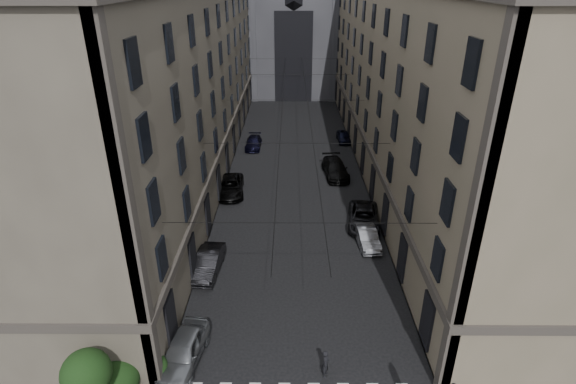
{
  "coord_description": "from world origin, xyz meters",
  "views": [
    {
      "loc": [
        -0.48,
        -9.85,
        18.83
      ],
      "look_at": [
        -0.6,
        11.64,
        8.45
      ],
      "focal_mm": 28.0,
      "sensor_mm": 36.0,
      "label": 1
    }
  ],
  "objects_px": {
    "car_right_midnear": "(364,217)",
    "car_right_far": "(344,137)",
    "car_right_near": "(367,237)",
    "car_left_far": "(253,143)",
    "car_left_near": "(184,350)",
    "car_left_midnear": "(208,263)",
    "pedestrian": "(326,364)",
    "car_left_midfar": "(230,186)",
    "car_right_midfar": "(335,169)"
  },
  "relations": [
    {
      "from": "car_right_midnear",
      "to": "car_right_far",
      "type": "distance_m",
      "value": 21.06
    },
    {
      "from": "car_right_midnear",
      "to": "car_right_near",
      "type": "bearing_deg",
      "value": -86.52
    },
    {
      "from": "car_right_midnear",
      "to": "car_left_far",
      "type": "bearing_deg",
      "value": 126.65
    },
    {
      "from": "car_left_near",
      "to": "car_right_near",
      "type": "relative_size",
      "value": 1.14
    },
    {
      "from": "car_left_midnear",
      "to": "car_right_far",
      "type": "height_order",
      "value": "car_left_midnear"
    },
    {
      "from": "car_left_far",
      "to": "car_right_near",
      "type": "xyz_separation_m",
      "value": [
        10.37,
        -21.63,
        0.04
      ]
    },
    {
      "from": "car_left_near",
      "to": "car_left_midnear",
      "type": "relative_size",
      "value": 1.03
    },
    {
      "from": "car_left_midnear",
      "to": "car_left_far",
      "type": "bearing_deg",
      "value": 91.45
    },
    {
      "from": "car_right_far",
      "to": "pedestrian",
      "type": "xyz_separation_m",
      "value": [
        -4.82,
        -36.71,
        0.17
      ]
    },
    {
      "from": "car_right_near",
      "to": "pedestrian",
      "type": "height_order",
      "value": "pedestrian"
    },
    {
      "from": "car_left_near",
      "to": "car_right_near",
      "type": "bearing_deg",
      "value": 53.28
    },
    {
      "from": "car_right_far",
      "to": "car_left_far",
      "type": "bearing_deg",
      "value": -170.82
    },
    {
      "from": "car_right_near",
      "to": "pedestrian",
      "type": "bearing_deg",
      "value": -112.75
    },
    {
      "from": "car_left_midnear",
      "to": "car_left_far",
      "type": "relative_size",
      "value": 1.02
    },
    {
      "from": "car_left_midnear",
      "to": "car_left_far",
      "type": "distance_m",
      "value": 25.3
    },
    {
      "from": "car_right_far",
      "to": "pedestrian",
      "type": "bearing_deg",
      "value": -100.24
    },
    {
      "from": "car_left_near",
      "to": "car_right_far",
      "type": "xyz_separation_m",
      "value": [
        12.35,
        35.83,
        -0.15
      ]
    },
    {
      "from": "car_left_far",
      "to": "car_left_near",
      "type": "bearing_deg",
      "value": -90.98
    },
    {
      "from": "car_left_midfar",
      "to": "pedestrian",
      "type": "height_order",
      "value": "pedestrian"
    },
    {
      "from": "car_right_near",
      "to": "car_right_far",
      "type": "distance_m",
      "value": 23.99
    },
    {
      "from": "car_left_far",
      "to": "car_right_far",
      "type": "distance_m",
      "value": 11.38
    },
    {
      "from": "car_left_near",
      "to": "car_right_midnear",
      "type": "distance_m",
      "value": 18.9
    },
    {
      "from": "car_left_midnear",
      "to": "car_right_midnear",
      "type": "height_order",
      "value": "car_right_midnear"
    },
    {
      "from": "car_left_near",
      "to": "car_right_near",
      "type": "height_order",
      "value": "car_left_near"
    },
    {
      "from": "car_right_near",
      "to": "car_left_midfar",
      "type": "bearing_deg",
      "value": 137.39
    },
    {
      "from": "car_left_midfar",
      "to": "car_right_near",
      "type": "bearing_deg",
      "value": -42.53
    },
    {
      "from": "car_left_near",
      "to": "car_left_midfar",
      "type": "distance_m",
      "value": 20.8
    },
    {
      "from": "car_right_midnear",
      "to": "pedestrian",
      "type": "relative_size",
      "value": 3.33
    },
    {
      "from": "car_right_far",
      "to": "pedestrian",
      "type": "distance_m",
      "value": 37.03
    },
    {
      "from": "car_right_near",
      "to": "car_right_far",
      "type": "xyz_separation_m",
      "value": [
        0.76,
        23.98,
        -0.03
      ]
    },
    {
      "from": "car_right_near",
      "to": "car_right_far",
      "type": "relative_size",
      "value": 1.08
    },
    {
      "from": "car_right_midfar",
      "to": "pedestrian",
      "type": "bearing_deg",
      "value": -101.66
    },
    {
      "from": "car_left_far",
      "to": "car_right_midnear",
      "type": "height_order",
      "value": "car_right_midnear"
    },
    {
      "from": "car_right_midnear",
      "to": "pedestrian",
      "type": "bearing_deg",
      "value": -97.99
    },
    {
      "from": "car_right_near",
      "to": "car_left_far",
      "type": "bearing_deg",
      "value": 110.56
    },
    {
      "from": "car_left_midnear",
      "to": "pedestrian",
      "type": "bearing_deg",
      "value": -45.86
    },
    {
      "from": "car_left_near",
      "to": "car_right_midnear",
      "type": "height_order",
      "value": "car_left_near"
    },
    {
      "from": "car_right_near",
      "to": "pedestrian",
      "type": "xyz_separation_m",
      "value": [
        -4.06,
        -12.73,
        0.14
      ]
    },
    {
      "from": "car_left_midfar",
      "to": "car_right_midfar",
      "type": "relative_size",
      "value": 0.97
    },
    {
      "from": "car_left_midfar",
      "to": "car_right_midnear",
      "type": "distance_m",
      "value": 13.27
    },
    {
      "from": "car_right_far",
      "to": "pedestrian",
      "type": "height_order",
      "value": "pedestrian"
    },
    {
      "from": "car_left_midnear",
      "to": "car_right_midfar",
      "type": "relative_size",
      "value": 0.81
    },
    {
      "from": "car_left_midfar",
      "to": "car_right_far",
      "type": "relative_size",
      "value": 1.43
    },
    {
      "from": "car_right_midnear",
      "to": "car_right_far",
      "type": "relative_size",
      "value": 1.43
    },
    {
      "from": "car_left_far",
      "to": "car_right_far",
      "type": "bearing_deg",
      "value": 13.05
    },
    {
      "from": "car_left_midnear",
      "to": "car_right_midfar",
      "type": "height_order",
      "value": "car_right_midfar"
    },
    {
      "from": "car_right_midnear",
      "to": "pedestrian",
      "type": "height_order",
      "value": "pedestrian"
    },
    {
      "from": "car_right_near",
      "to": "pedestrian",
      "type": "relative_size",
      "value": 2.53
    },
    {
      "from": "car_left_far",
      "to": "pedestrian",
      "type": "relative_size",
      "value": 2.72
    },
    {
      "from": "car_right_near",
      "to": "car_left_near",
      "type": "bearing_deg",
      "value": -139.41
    }
  ]
}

